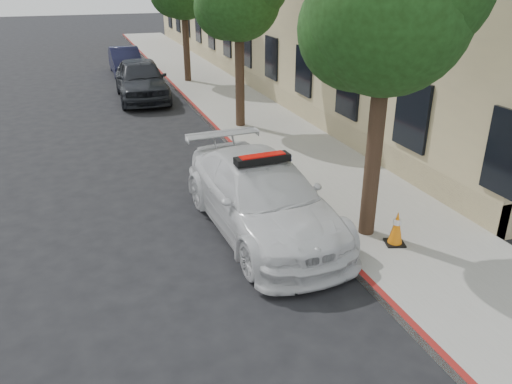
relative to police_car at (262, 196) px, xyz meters
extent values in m
plane|color=black|center=(-1.10, 0.95, -0.74)|extent=(120.00, 120.00, 0.00)
cube|color=gray|center=(2.50, 10.95, -0.67)|extent=(3.20, 50.00, 0.15)
cube|color=maroon|center=(0.96, 10.95, -0.67)|extent=(0.12, 50.00, 0.15)
cylinder|color=black|center=(1.80, -1.05, 1.06)|extent=(0.30, 0.30, 3.30)
sphere|color=#173210|center=(1.80, -1.05, 3.51)|extent=(2.80, 2.80, 2.80)
sphere|color=#173210|center=(1.45, -0.75, 3.21)|extent=(2.10, 2.10, 2.10)
cylinder|color=black|center=(1.80, 6.95, 1.00)|extent=(0.30, 0.30, 3.19)
sphere|color=#173210|center=(1.45, 7.25, 3.10)|extent=(1.95, 1.95, 1.95)
cylinder|color=black|center=(1.80, 14.95, 1.11)|extent=(0.30, 0.30, 3.41)
imported|color=silver|center=(0.00, 0.00, 0.00)|extent=(2.32, 5.18, 1.47)
cube|color=black|center=(0.00, 0.00, 0.79)|extent=(1.11, 0.33, 0.14)
cube|color=#A50A07|center=(0.00, 0.00, 0.85)|extent=(0.91, 0.26, 0.06)
imported|color=black|center=(-0.69, 12.44, 0.09)|extent=(2.11, 4.91, 1.65)
imported|color=black|center=(-0.69, 18.41, -0.07)|extent=(1.42, 4.06, 1.34)
cylinder|color=silver|center=(1.25, 1.71, -0.54)|extent=(0.31, 0.31, 0.10)
cylinder|color=silver|center=(1.25, 1.71, -0.23)|extent=(0.23, 0.23, 0.53)
ellipsoid|color=navy|center=(1.25, 1.71, 0.12)|extent=(0.25, 0.25, 0.18)
cylinder|color=silver|center=(1.25, 1.71, -0.11)|extent=(0.33, 0.12, 0.10)
cylinder|color=silver|center=(1.25, 1.71, -0.11)|extent=(0.11, 0.18, 0.10)
cube|color=black|center=(2.06, -1.64, -0.58)|extent=(0.44, 0.44, 0.03)
cone|color=orange|center=(2.06, -1.64, -0.24)|extent=(0.27, 0.27, 0.64)
cylinder|color=white|center=(2.06, -1.64, -0.13)|extent=(0.15, 0.15, 0.10)
camera|label=1|loc=(-3.17, -8.50, 4.10)|focal=35.00mm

